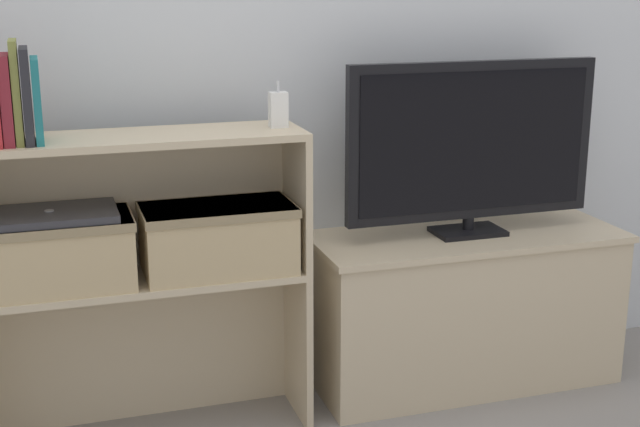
# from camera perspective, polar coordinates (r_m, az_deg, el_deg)

# --- Properties ---
(ground_plane) EXTENTS (16.00, 16.00, 0.00)m
(ground_plane) POSITION_cam_1_polar(r_m,az_deg,el_deg) (2.71, 0.87, -13.53)
(ground_plane) COLOR gray
(wall_back) EXTENTS (10.00, 0.05, 2.40)m
(wall_back) POSITION_cam_1_polar(r_m,az_deg,el_deg) (2.77, -1.76, 13.04)
(wall_back) COLOR silver
(wall_back) RESTS_ON ground_plane
(tv_stand) EXTENTS (1.00, 0.39, 0.50)m
(tv_stand) POSITION_cam_1_polar(r_m,az_deg,el_deg) (2.94, 9.22, -5.95)
(tv_stand) COLOR #CCB793
(tv_stand) RESTS_ON ground_plane
(tv) EXTENTS (0.82, 0.14, 0.54)m
(tv) POSITION_cam_1_polar(r_m,az_deg,el_deg) (2.80, 9.70, 4.42)
(tv) COLOR black
(tv) RESTS_ON tv_stand
(bookshelf_lower_tier) EXTENTS (0.94, 0.27, 0.48)m
(bookshelf_lower_tier) POSITION_cam_1_polar(r_m,az_deg,el_deg) (2.65, -11.45, -7.34)
(bookshelf_lower_tier) COLOR #CCB793
(bookshelf_lower_tier) RESTS_ON ground_plane
(bookshelf_upper_tier) EXTENTS (0.94, 0.27, 0.40)m
(bookshelf_upper_tier) POSITION_cam_1_polar(r_m,az_deg,el_deg) (2.52, -11.96, 1.90)
(bookshelf_upper_tier) COLOR #CCB793
(bookshelf_upper_tier) RESTS_ON bookshelf_lower_tier
(book_maroon) EXTENTS (0.03, 0.15, 0.22)m
(book_maroon) POSITION_cam_1_polar(r_m,az_deg,el_deg) (2.38, -19.43, 6.89)
(book_maroon) COLOR maroon
(book_maroon) RESTS_ON bookshelf_upper_tier
(book_olive) EXTENTS (0.02, 0.13, 0.26)m
(book_olive) POSITION_cam_1_polar(r_m,az_deg,el_deg) (2.38, -18.86, 7.36)
(book_olive) COLOR olive
(book_olive) RESTS_ON bookshelf_upper_tier
(book_charcoal) EXTENTS (0.02, 0.15, 0.24)m
(book_charcoal) POSITION_cam_1_polar(r_m,az_deg,el_deg) (2.38, -18.26, 7.18)
(book_charcoal) COLOR #232328
(book_charcoal) RESTS_ON bookshelf_upper_tier
(book_teal) EXTENTS (0.02, 0.14, 0.21)m
(book_teal) POSITION_cam_1_polar(r_m,az_deg,el_deg) (2.38, -17.66, 6.92)
(book_teal) COLOR #1E7075
(book_teal) RESTS_ON bookshelf_upper_tier
(baby_monitor) EXTENTS (0.05, 0.03, 0.13)m
(baby_monitor) POSITION_cam_1_polar(r_m,az_deg,el_deg) (2.50, -2.68, 6.67)
(baby_monitor) COLOR white
(baby_monitor) RESTS_ON bookshelf_upper_tier
(storage_basket_left) EXTENTS (0.43, 0.23, 0.19)m
(storage_basket_left) POSITION_cam_1_polar(r_m,az_deg,el_deg) (2.48, -16.75, -2.23)
(storage_basket_left) COLOR tan
(storage_basket_left) RESTS_ON bookshelf_lower_tier
(storage_basket_right) EXTENTS (0.43, 0.23, 0.19)m
(storage_basket_right) POSITION_cam_1_polar(r_m,az_deg,el_deg) (2.52, -6.54, -1.39)
(storage_basket_right) COLOR tan
(storage_basket_right) RESTS_ON bookshelf_lower_tier
(laptop) EXTENTS (0.35, 0.22, 0.02)m
(laptop) POSITION_cam_1_polar(r_m,az_deg,el_deg) (2.45, -16.92, -0.09)
(laptop) COLOR #2D2D33
(laptop) RESTS_ON storage_basket_left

